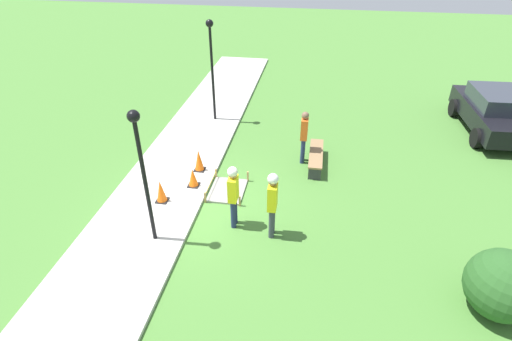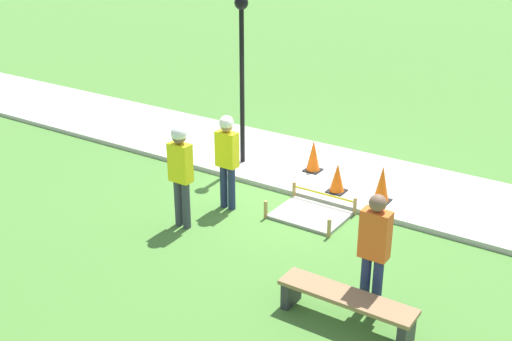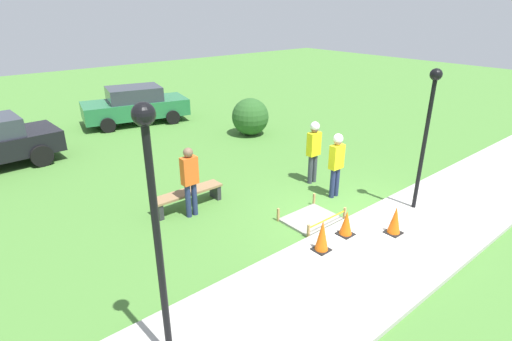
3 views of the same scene
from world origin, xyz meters
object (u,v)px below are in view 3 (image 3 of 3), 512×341
at_px(traffic_cone_sidewalk_edge, 395,220).
at_px(traffic_cone_far_patch, 346,223).
at_px(bystander_in_orange_shirt, 190,178).
at_px(lamppost_far, 154,207).
at_px(traffic_cone_near_patch, 322,236).
at_px(park_bench, 188,196).
at_px(parked_car_green, 135,105).
at_px(lamppost_near, 428,119).
at_px(worker_assistant, 336,160).
at_px(worker_supervisor, 314,146).

bearing_deg(traffic_cone_sidewalk_edge, traffic_cone_far_patch, 143.40).
height_order(bystander_in_orange_shirt, lamppost_far, lamppost_far).
bearing_deg(traffic_cone_near_patch, park_bench, 106.28).
relative_size(traffic_cone_near_patch, bystander_in_orange_shirt, 0.40).
height_order(traffic_cone_far_patch, parked_car_green, parked_car_green).
xyz_separation_m(traffic_cone_far_patch, lamppost_near, (2.43, -0.28, 2.05)).
bearing_deg(traffic_cone_near_patch, lamppost_near, -3.71).
height_order(lamppost_near, parked_car_green, lamppost_near).
xyz_separation_m(traffic_cone_sidewalk_edge, parked_car_green, (-0.41, 12.84, 0.38)).
xyz_separation_m(traffic_cone_sidewalk_edge, bystander_in_orange_shirt, (-3.02, 3.83, 0.61)).
bearing_deg(parked_car_green, worker_assistant, -72.36).
height_order(lamppost_far, parked_car_green, lamppost_far).
bearing_deg(worker_supervisor, lamppost_far, -153.99).
bearing_deg(traffic_cone_far_patch, bystander_in_orange_shirt, 123.89).
height_order(bystander_in_orange_shirt, lamppost_near, lamppost_near).
distance_m(worker_supervisor, lamppost_far, 7.35).
bearing_deg(lamppost_far, worker_assistant, 18.75).
distance_m(worker_supervisor, bystander_in_orange_shirt, 3.88).
relative_size(traffic_cone_sidewalk_edge, worker_assistant, 0.37).
relative_size(traffic_cone_near_patch, traffic_cone_far_patch, 1.22).
relative_size(traffic_cone_near_patch, worker_supervisor, 0.38).
relative_size(worker_supervisor, worker_assistant, 1.03).
relative_size(worker_assistant, bystander_in_orange_shirt, 1.00).
relative_size(traffic_cone_far_patch, bystander_in_orange_shirt, 0.33).
xyz_separation_m(park_bench, worker_assistant, (3.45, -2.03, 0.76)).
distance_m(bystander_in_orange_shirt, lamppost_near, 5.88).
bearing_deg(traffic_cone_near_patch, bystander_in_orange_shirt, 110.82).
bearing_deg(park_bench, traffic_cone_far_patch, -61.37).
bearing_deg(lamppost_near, parked_car_green, 98.85).
xyz_separation_m(lamppost_near, lamppost_far, (-7.18, -0.25, 0.19)).
bearing_deg(lamppost_far, bystander_in_orange_shirt, 54.61).
bearing_deg(traffic_cone_far_patch, traffic_cone_near_patch, -175.70).
bearing_deg(traffic_cone_sidewalk_edge, worker_assistant, 75.43).
height_order(traffic_cone_far_patch, park_bench, traffic_cone_far_patch).
bearing_deg(bystander_in_orange_shirt, traffic_cone_far_patch, -56.11).
distance_m(traffic_cone_far_patch, park_bench, 4.11).
bearing_deg(traffic_cone_sidewalk_edge, traffic_cone_near_patch, 161.55).
bearing_deg(worker_assistant, lamppost_far, -161.25).
distance_m(traffic_cone_far_patch, lamppost_far, 5.28).
height_order(bystander_in_orange_shirt, parked_car_green, bystander_in_orange_shirt).
relative_size(park_bench, worker_assistant, 1.06).
bearing_deg(parked_car_green, traffic_cone_near_patch, -84.16).
xyz_separation_m(worker_assistant, parked_car_green, (-0.99, 10.60, -0.28)).
bearing_deg(bystander_in_orange_shirt, traffic_cone_sidewalk_edge, -51.73).
bearing_deg(worker_assistant, traffic_cone_sidewalk_edge, -104.57).
bearing_deg(traffic_cone_sidewalk_edge, bystander_in_orange_shirt, 128.27).
bearing_deg(bystander_in_orange_shirt, parked_car_green, 73.82).
distance_m(worker_assistant, lamppost_near, 2.49).
bearing_deg(lamppost_far, traffic_cone_near_patch, 6.93).
relative_size(worker_supervisor, bystander_in_orange_shirt, 1.04).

